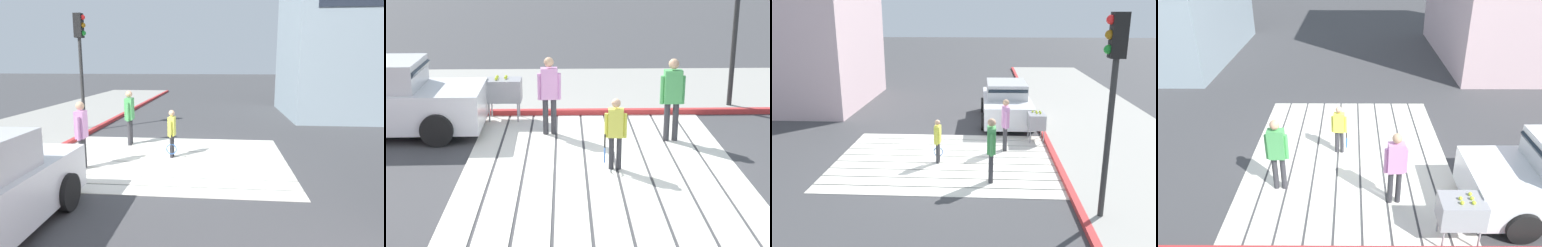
% 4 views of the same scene
% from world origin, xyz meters
% --- Properties ---
extents(ground_plane, '(120.00, 120.00, 0.00)m').
position_xyz_m(ground_plane, '(0.00, 0.00, 0.00)').
color(ground_plane, '#424244').
extents(crosswalk_stripes, '(6.40, 4.90, 0.01)m').
position_xyz_m(crosswalk_stripes, '(0.00, 0.00, 0.01)').
color(crosswalk_stripes, silver).
rests_on(crosswalk_stripes, ground).
extents(sidewalk_west, '(4.80, 40.00, 0.12)m').
position_xyz_m(sidewalk_west, '(-5.60, 0.00, 0.06)').
color(sidewalk_west, '#9E9B93').
rests_on(sidewalk_west, ground).
extents(curb_painted, '(0.16, 40.00, 0.13)m').
position_xyz_m(curb_painted, '(-3.25, 0.00, 0.07)').
color(curb_painted, '#BC3333').
rests_on(curb_painted, ground).
extents(tennis_ball_cart, '(0.56, 0.80, 1.02)m').
position_xyz_m(tennis_ball_cart, '(-2.90, -2.02, 0.70)').
color(tennis_ball_cart, '#99999E').
rests_on(tennis_ball_cart, ground).
extents(pedestrian_adult_lead, '(0.23, 0.48, 1.65)m').
position_xyz_m(pedestrian_adult_lead, '(-1.80, -0.96, 0.96)').
color(pedestrian_adult_lead, '#333338').
rests_on(pedestrian_adult_lead, ground).
extents(pedestrian_adult_trailing, '(0.22, 0.50, 1.70)m').
position_xyz_m(pedestrian_adult_trailing, '(-1.33, 1.51, 0.99)').
color(pedestrian_adult_trailing, '#333338').
rests_on(pedestrian_adult_trailing, ground).
extents(pedestrian_child_with_racket, '(0.29, 0.41, 1.30)m').
position_xyz_m(pedestrian_child_with_racket, '(0.19, 0.23, 0.73)').
color(pedestrian_child_with_racket, '#333338').
rests_on(pedestrian_child_with_racket, ground).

